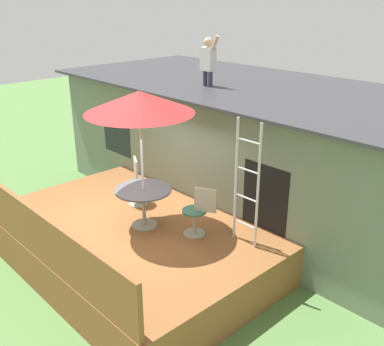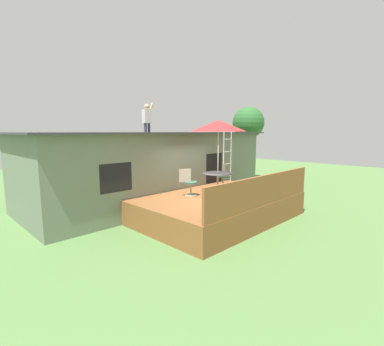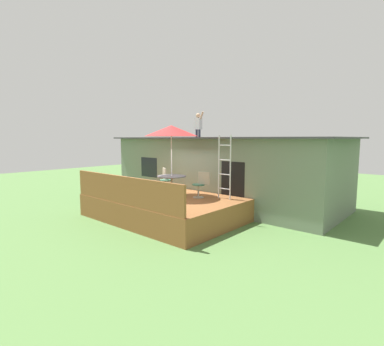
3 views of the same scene
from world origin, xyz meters
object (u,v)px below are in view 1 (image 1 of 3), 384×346
(person_figure, at_px, (208,58))
(patio_chair_right, at_px, (198,212))
(patio_table, at_px, (143,197))
(patio_chair_left, at_px, (137,182))
(patio_umbrella, at_px, (139,102))
(step_ladder, at_px, (247,184))

(person_figure, bearing_deg, patio_chair_right, -48.23)
(patio_table, height_order, patio_chair_left, patio_chair_left)
(patio_umbrella, bearing_deg, patio_chair_left, 149.86)
(step_ladder, bearing_deg, patio_chair_left, -171.66)
(patio_table, xyz_separation_m, patio_chair_left, (-0.90, 0.52, -0.13))
(person_figure, xyz_separation_m, patio_chair_right, (1.92, -2.15, -2.28))
(person_figure, distance_m, patio_chair_left, 3.12)
(patio_table, bearing_deg, patio_chair_right, 28.17)
(patio_umbrella, height_order, person_figure, person_figure)
(step_ladder, bearing_deg, person_figure, 146.67)
(patio_chair_left, bearing_deg, person_figure, 122.69)
(patio_table, xyz_separation_m, person_figure, (-0.99, 2.65, 2.16))
(patio_umbrella, bearing_deg, patio_table, 36.87)
(person_figure, height_order, patio_chair_right, person_figure)
(step_ladder, distance_m, person_figure, 3.59)
(patio_chair_left, bearing_deg, step_ladder, 38.48)
(person_figure, bearing_deg, step_ladder, -33.33)
(patio_table, distance_m, step_ladder, 1.97)
(patio_chair_right, bearing_deg, step_ladder, -179.90)
(patio_table, xyz_separation_m, patio_chair_right, (0.93, 0.50, -0.13))
(patio_table, bearing_deg, patio_chair_left, 149.86)
(patio_umbrella, xyz_separation_m, person_figure, (-0.99, 2.65, 0.39))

